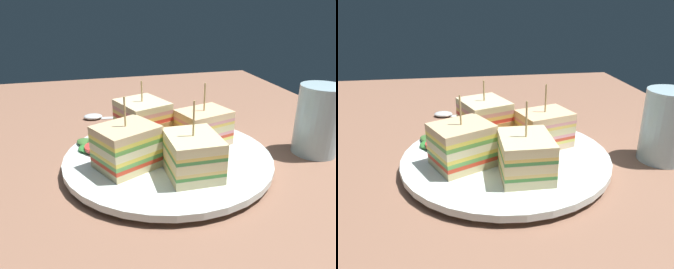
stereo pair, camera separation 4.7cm
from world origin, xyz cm
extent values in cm
cube|color=#875E49|center=(0.00, 0.00, -0.90)|extent=(115.07, 80.62, 1.80)
cylinder|color=silver|center=(0.00, 0.00, 0.38)|extent=(18.19, 18.19, 0.77)
cylinder|color=white|center=(0.00, 0.00, 1.23)|extent=(29.34, 29.34, 0.94)
cube|color=beige|center=(-6.12, -2.42, 2.16)|extent=(9.11, 8.55, 0.92)
cube|color=#B2844C|center=(-2.75, -1.16, 2.16)|extent=(2.46, 5.96, 0.92)
cube|color=green|center=(-6.12, -2.42, 2.91)|extent=(9.11, 8.55, 0.57)
cube|color=pink|center=(-6.12, -2.42, 3.48)|extent=(9.11, 8.55, 0.57)
cube|color=red|center=(-6.12, -2.42, 4.06)|extent=(9.11, 8.55, 0.57)
cube|color=#E1BE7E|center=(-6.12, -2.42, 4.80)|extent=(9.11, 8.55, 0.92)
cube|color=#B2844C|center=(-2.75, -1.16, 4.80)|extent=(2.46, 5.96, 0.92)
cube|color=red|center=(-6.12, -2.42, 5.55)|extent=(9.11, 8.55, 0.57)
cube|color=#EBBC5B|center=(-6.12, -2.42, 6.12)|extent=(9.11, 8.55, 0.57)
cube|color=#DB9290|center=(-6.12, -2.42, 6.70)|extent=(9.11, 8.55, 0.57)
cube|color=beige|center=(-6.12, -2.42, 7.44)|extent=(9.11, 8.55, 0.92)
cylinder|color=tan|center=(-6.12, -2.42, 9.47)|extent=(0.24, 0.24, 3.13)
cube|color=beige|center=(2.30, -6.17, 2.20)|extent=(8.81, 9.33, 0.99)
cube|color=#B2844C|center=(0.72, -2.94, 2.20)|extent=(5.60, 2.95, 0.99)
cube|color=red|center=(2.30, -6.17, 2.96)|extent=(8.81, 9.33, 0.55)
cube|color=#61A250|center=(2.30, -6.17, 3.51)|extent=(8.81, 9.33, 0.55)
cube|color=#EFD24F|center=(2.30, -6.17, 4.06)|extent=(8.81, 9.33, 0.55)
cube|color=beige|center=(2.30, -6.17, 4.83)|extent=(8.81, 9.33, 0.99)
cube|color=#B2844C|center=(0.72, -2.94, 4.83)|extent=(5.60, 2.95, 0.99)
cube|color=#5D9E44|center=(2.30, -6.17, 5.60)|extent=(8.81, 9.33, 0.55)
cube|color=#EBD64E|center=(2.30, -6.17, 6.15)|extent=(8.81, 9.33, 0.55)
cube|color=#D5B587|center=(2.30, -6.17, 6.92)|extent=(8.81, 9.33, 0.99)
cylinder|color=tan|center=(2.30, -6.17, 9.36)|extent=(0.24, 0.24, 3.89)
cube|color=beige|center=(6.42, 1.45, 2.28)|extent=(7.39, 6.31, 1.16)
cube|color=#9E7242|center=(2.82, 1.49, 2.28)|extent=(0.35, 6.12, 1.16)
cube|color=#468C3C|center=(6.42, 1.45, 3.08)|extent=(7.39, 6.31, 0.44)
cube|color=#E9BD62|center=(6.42, 1.45, 3.52)|extent=(7.39, 6.31, 0.44)
cube|color=beige|center=(6.42, 1.45, 4.32)|extent=(7.39, 6.31, 1.16)
cube|color=#B2844C|center=(2.82, 1.49, 4.32)|extent=(0.35, 6.12, 1.16)
cube|color=#40823D|center=(6.42, 1.45, 5.13)|extent=(7.39, 6.31, 0.44)
cube|color=#EBBE54|center=(6.42, 1.45, 5.57)|extent=(7.39, 6.31, 0.44)
cube|color=beige|center=(6.42, 1.45, 6.37)|extent=(7.39, 6.31, 1.16)
cylinder|color=tan|center=(6.42, 1.45, 9.17)|extent=(0.24, 0.24, 4.45)
cube|color=beige|center=(-2.36, 6.15, 2.19)|extent=(7.46, 8.64, 0.98)
cube|color=#B2844C|center=(-1.32, 2.70, 2.19)|extent=(5.32, 1.86, 0.98)
cube|color=#E2D05E|center=(-2.36, 6.15, 2.91)|extent=(7.46, 8.64, 0.46)
cube|color=#D14027|center=(-2.36, 6.15, 3.37)|extent=(7.46, 8.64, 0.46)
cube|color=pink|center=(-2.36, 6.15, 3.82)|extent=(7.46, 8.64, 0.46)
cube|color=beige|center=(-2.36, 6.15, 4.54)|extent=(7.46, 8.64, 0.98)
cube|color=#B2844C|center=(-1.32, 2.70, 4.54)|extent=(5.32, 1.86, 0.98)
cube|color=#E5BF53|center=(-2.36, 6.15, 5.26)|extent=(7.46, 8.64, 0.46)
cube|color=pink|center=(-2.36, 6.15, 5.72)|extent=(7.46, 8.64, 0.46)
cube|color=#E9BD8C|center=(-2.36, 6.15, 6.44)|extent=(7.46, 8.64, 0.98)
cylinder|color=tan|center=(-2.36, 6.15, 9.00)|extent=(0.24, 0.24, 4.14)
cylinder|color=#D6B159|center=(-1.48, -0.25, 1.98)|extent=(4.49, 4.46, 0.85)
cylinder|color=#D2C157|center=(0.97, 0.03, 2.34)|extent=(4.35, 4.33, 0.88)
cylinder|color=#DEBD5C|center=(0.64, -1.31, 2.77)|extent=(4.56, 4.54, 0.80)
cylinder|color=#E1AD63|center=(-1.01, 0.01, 3.31)|extent=(4.46, 4.46, 0.51)
cylinder|color=#E1CB77|center=(0.11, 0.04, 3.30)|extent=(5.62, 5.59, 0.99)
ellipsoid|color=#417B34|center=(-5.82, -9.29, 2.37)|extent=(4.51, 4.75, 1.43)
ellipsoid|color=#467B38|center=(-6.05, -11.09, 2.17)|extent=(4.92, 4.09, 1.10)
ellipsoid|color=#388638|center=(-4.17, -10.56, 2.13)|extent=(4.11, 4.42, 0.94)
cylinder|color=red|center=(-3.45, -9.64, 2.36)|extent=(3.69, 3.68, 0.61)
cube|color=silver|center=(-21.50, -1.88, 0.12)|extent=(2.85, 12.19, 0.25)
ellipsoid|color=silver|center=(-22.53, -9.34, 0.50)|extent=(3.11, 3.98, 1.00)
cylinder|color=#A9CCD8|center=(1.82, 22.95, 5.31)|extent=(6.66, 6.66, 10.62)
cylinder|color=#F5BF4C|center=(1.82, 22.95, 1.38)|extent=(6.13, 6.13, 2.75)
camera|label=1|loc=(42.02, -11.19, 22.75)|focal=36.09mm
camera|label=2|loc=(42.98, -6.58, 22.75)|focal=36.09mm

